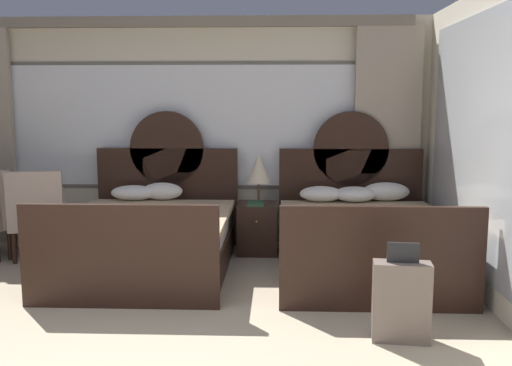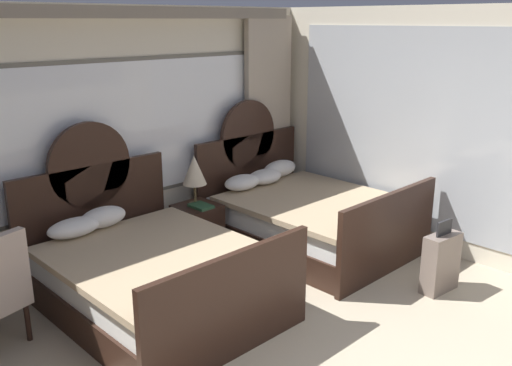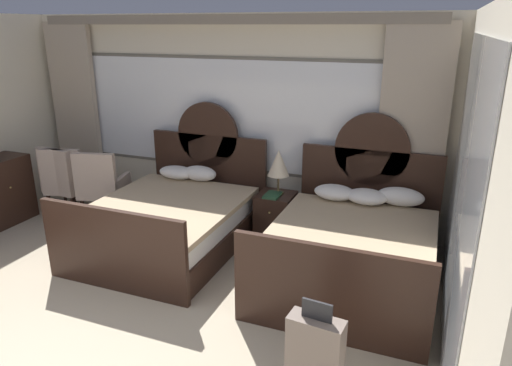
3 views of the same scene
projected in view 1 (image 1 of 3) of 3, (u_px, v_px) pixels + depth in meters
The scene contains 9 objects.
wall_back_window at pixel (183, 128), 6.77m from camera, with size 5.82×0.22×2.70m.
wall_right_mirror at pixel (501, 147), 4.56m from camera, with size 0.08×4.31×2.70m.
bed_near_window at pixel (149, 237), 5.78m from camera, with size 1.66×2.16×1.60m.
bed_near_mirror at pixel (361, 238), 5.71m from camera, with size 1.66×2.16×1.60m.
nightstand_between_beds at pixel (257, 228), 6.43m from camera, with size 0.44×0.47×0.57m.
table_lamp_on_nightstand at pixel (259, 169), 6.38m from camera, with size 0.27×0.27×0.56m.
book_on_nightstand at pixel (256, 203), 6.30m from camera, with size 0.18×0.26×0.03m.
armchair_by_window_left at pixel (38, 213), 6.15m from camera, with size 0.69×0.69×0.98m.
suitcase_on_floor at pixel (401, 301), 4.06m from camera, with size 0.42×0.22×0.73m.
Camera 1 is at (1.14, -3.05, 1.72)m, focal length 39.70 mm.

